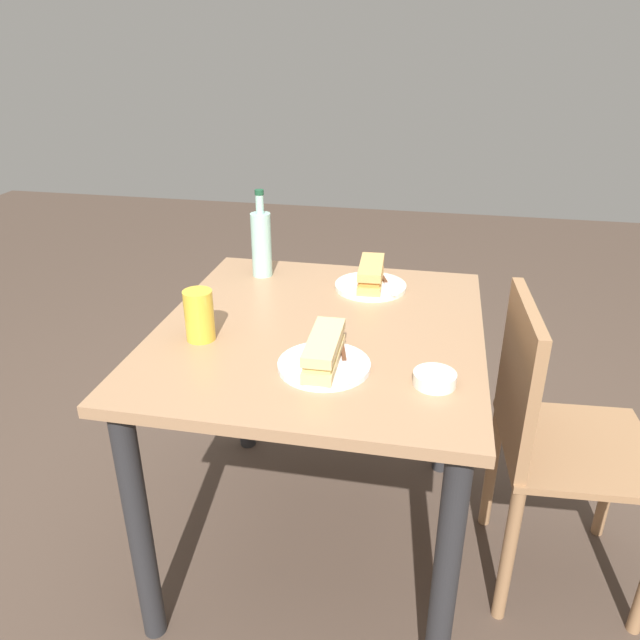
{
  "coord_description": "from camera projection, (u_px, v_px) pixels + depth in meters",
  "views": [
    {
      "loc": [
        1.45,
        0.29,
        1.48
      ],
      "look_at": [
        0.0,
        0.0,
        0.77
      ],
      "focal_mm": 34.22,
      "sensor_mm": 36.0,
      "label": 1
    }
  ],
  "objects": [
    {
      "name": "dining_table",
      "position": [
        320.0,
        367.0,
        1.7
      ],
      "size": [
        0.96,
        0.87,
        0.75
      ],
      "color": "#997251",
      "rests_on": "ground"
    },
    {
      "name": "plate_far",
      "position": [
        324.0,
        365.0,
        1.44
      ],
      "size": [
        0.22,
        0.22,
        0.01
      ],
      "primitive_type": "cylinder",
      "color": "white",
      "rests_on": "dining_table"
    },
    {
      "name": "baguette_sandwich_far",
      "position": [
        324.0,
        350.0,
        1.42
      ],
      "size": [
        0.22,
        0.07,
        0.07
      ],
      "color": "#DBB77A",
      "rests_on": "plate_far"
    },
    {
      "name": "beer_glass",
      "position": [
        199.0,
        315.0,
        1.55
      ],
      "size": [
        0.08,
        0.08,
        0.13
      ],
      "primitive_type": "cylinder",
      "color": "gold",
      "rests_on": "dining_table"
    },
    {
      "name": "chair_far",
      "position": [
        549.0,
        432.0,
        1.64
      ],
      "size": [
        0.42,
        0.42,
        0.87
      ],
      "color": "#936B47",
      "rests_on": "ground"
    },
    {
      "name": "olive_bowl",
      "position": [
        435.0,
        379.0,
        1.37
      ],
      "size": [
        0.1,
        0.1,
        0.03
      ],
      "primitive_type": "cylinder",
      "color": "silver",
      "rests_on": "dining_table"
    },
    {
      "name": "ground_plane",
      "position": [
        320.0,
        536.0,
        1.97
      ],
      "size": [
        8.0,
        8.0,
        0.0
      ],
      "primitive_type": "plane",
      "color": "#47382D"
    },
    {
      "name": "plate_near",
      "position": [
        370.0,
        286.0,
        1.89
      ],
      "size": [
        0.22,
        0.22,
        0.01
      ],
      "primitive_type": "cylinder",
      "color": "silver",
      "rests_on": "dining_table"
    },
    {
      "name": "water_bottle",
      "position": [
        261.0,
        243.0,
        1.95
      ],
      "size": [
        0.06,
        0.06,
        0.28
      ],
      "color": "#99C6B7",
      "rests_on": "dining_table"
    },
    {
      "name": "knife_far",
      "position": [
        344.0,
        361.0,
        1.44
      ],
      "size": [
        0.18,
        0.05,
        0.01
      ],
      "color": "silver",
      "rests_on": "plate_far"
    },
    {
      "name": "baguette_sandwich_near",
      "position": [
        371.0,
        274.0,
        1.87
      ],
      "size": [
        0.21,
        0.08,
        0.07
      ],
      "color": "tan",
      "rests_on": "plate_near"
    },
    {
      "name": "knife_near",
      "position": [
        386.0,
        283.0,
        1.89
      ],
      "size": [
        0.17,
        0.07,
        0.01
      ],
      "color": "silver",
      "rests_on": "plate_near"
    }
  ]
}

